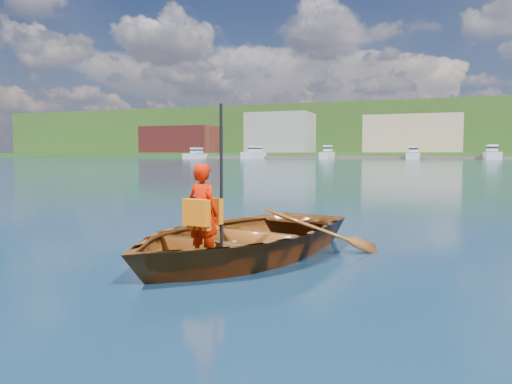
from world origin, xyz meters
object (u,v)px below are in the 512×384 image
Objects in this scene: child_paddler at (203,213)px; marina_yachts at (407,154)px; rowboat at (239,237)px; dock at (437,158)px.

child_paddler is 143.87m from marina_yachts.
marina_yachts is at bearing 92.63° from rowboat.
dock is at bearing 89.41° from rowboat.
marina_yachts reaches higher than child_paddler.
rowboat is 2.51× the size of child_paddler.
child_paddler is 0.01× the size of marina_yachts.
marina_yachts is (-6.57, 142.82, 1.13)m from rowboat.
rowboat is at bearing 85.44° from child_paddler.
dock is at bearing 89.39° from child_paddler.
child_paddler is (-0.07, -0.91, 0.41)m from rowboat.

